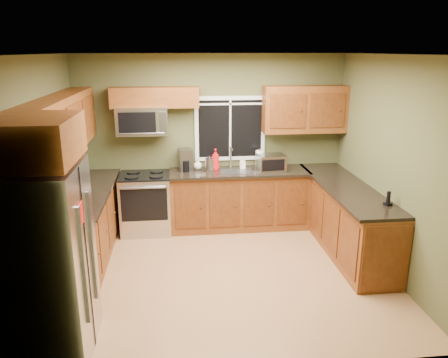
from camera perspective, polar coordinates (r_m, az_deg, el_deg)
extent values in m
plane|color=#A07146|center=(5.74, -0.13, -12.11)|extent=(4.20, 4.20, 0.00)
plane|color=white|center=(5.03, -0.15, 15.98)|extent=(4.20, 4.20, 0.00)
plane|color=#4D502C|center=(6.97, -1.68, 4.94)|extent=(4.20, 0.00, 4.20)
plane|color=#4D502C|center=(3.54, 2.91, -6.79)|extent=(4.20, 0.00, 4.20)
plane|color=#4D502C|center=(5.43, -22.75, 0.29)|extent=(0.00, 3.60, 3.60)
plane|color=#4D502C|center=(5.82, 20.89, 1.52)|extent=(0.00, 3.60, 3.60)
cube|color=white|center=(6.95, 0.80, 6.59)|extent=(1.12, 0.03, 1.02)
cube|color=black|center=(6.94, 0.81, 6.58)|extent=(1.00, 0.01, 0.90)
cube|color=white|center=(6.93, 0.81, 6.57)|extent=(0.03, 0.01, 0.90)
cube|color=white|center=(6.87, 0.83, 9.77)|extent=(1.00, 0.01, 0.03)
cube|color=brown|center=(6.08, -17.86, -6.53)|extent=(0.60, 2.65, 0.90)
cube|color=black|center=(5.91, -18.02, -2.33)|extent=(0.65, 2.65, 0.04)
cube|color=brown|center=(6.96, 1.98, -2.75)|extent=(2.17, 0.60, 0.90)
cube|color=black|center=(6.80, 2.05, 0.92)|extent=(2.17, 0.65, 0.04)
cube|color=brown|center=(6.45, 15.53, -5.00)|extent=(0.60, 2.50, 0.90)
cube|color=#5B2C10|center=(5.40, 20.38, -9.79)|extent=(0.56, 0.02, 0.82)
cube|color=black|center=(6.28, 15.64, -1.02)|extent=(0.65, 2.50, 0.04)
cube|color=brown|center=(5.73, -20.43, 6.57)|extent=(0.33, 2.65, 0.72)
cube|color=brown|center=(6.68, -9.03, 10.50)|extent=(1.30, 0.33, 0.30)
cube|color=brown|center=(6.98, 10.49, 8.95)|extent=(1.30, 0.33, 0.72)
cube|color=brown|center=(3.97, -23.95, 4.67)|extent=(0.72, 0.90, 0.38)
cube|color=#B7B7BC|center=(4.32, -22.19, -10.15)|extent=(0.72, 0.90, 1.80)
cube|color=slate|center=(4.03, -17.88, -10.84)|extent=(0.03, 0.04, 1.10)
cube|color=slate|center=(4.38, -16.87, -8.46)|extent=(0.03, 0.04, 1.10)
cube|color=black|center=(4.23, -17.36, -10.21)|extent=(0.01, 0.02, 1.78)
cube|color=red|center=(3.94, -18.17, -4.34)|extent=(0.01, 0.14, 0.20)
cube|color=#B7B7BC|center=(6.90, -10.15, -3.21)|extent=(0.76, 0.65, 0.90)
cube|color=black|center=(6.76, -10.34, 0.43)|extent=(0.76, 0.64, 0.03)
cube|color=black|center=(6.55, -10.37, -3.35)|extent=(0.68, 0.02, 0.50)
cylinder|color=slate|center=(6.45, -10.51, -1.16)|extent=(0.64, 0.04, 0.04)
cylinder|color=black|center=(6.63, -11.98, 0.25)|extent=(0.20, 0.20, 0.01)
cylinder|color=black|center=(6.61, -8.88, 0.35)|extent=(0.20, 0.20, 0.01)
cylinder|color=black|center=(6.90, -11.76, 0.90)|extent=(0.20, 0.20, 0.01)
cylinder|color=black|center=(6.88, -8.78, 0.99)|extent=(0.20, 0.20, 0.01)
cube|color=#B7B7BC|center=(6.72, -10.63, 7.52)|extent=(0.76, 0.38, 0.42)
cube|color=black|center=(6.53, -11.28, 7.24)|extent=(0.54, 0.01, 0.30)
cube|color=slate|center=(6.51, -8.01, 7.36)|extent=(0.10, 0.01, 0.30)
cylinder|color=slate|center=(6.54, -10.68, 5.85)|extent=(0.66, 0.02, 0.02)
cube|color=slate|center=(6.79, 1.09, 1.02)|extent=(0.60, 0.42, 0.02)
cylinder|color=#B7B7BC|center=(6.93, 0.89, 2.86)|extent=(0.03, 0.03, 0.34)
cylinder|color=#B7B7BC|center=(6.82, 0.98, 4.00)|extent=(0.03, 0.18, 0.03)
cube|color=#B7B7BC|center=(6.80, 6.18, 2.13)|extent=(0.44, 0.35, 0.26)
cube|color=black|center=(6.65, 6.46, 1.78)|extent=(0.35, 0.04, 0.18)
cube|color=slate|center=(6.82, -5.07, 2.55)|extent=(0.24, 0.28, 0.33)
cylinder|color=black|center=(6.76, -5.04, 1.72)|extent=(0.14, 0.14, 0.18)
cylinder|color=#B7B7BC|center=(6.77, -1.90, 1.90)|extent=(0.14, 0.14, 0.20)
cone|color=black|center=(6.74, -1.91, 2.86)|extent=(0.10, 0.10, 0.05)
cylinder|color=white|center=(6.94, 4.63, 2.57)|extent=(0.15, 0.15, 0.28)
cylinder|color=slate|center=(6.90, 4.66, 3.80)|extent=(0.03, 0.03, 0.04)
imported|color=red|center=(6.80, -1.12, 2.57)|extent=(0.17, 0.17, 0.33)
imported|color=white|center=(6.90, 2.45, 2.11)|extent=(0.08, 0.08, 0.18)
imported|color=white|center=(6.87, -3.45, 1.95)|extent=(0.16, 0.16, 0.17)
cube|color=black|center=(5.65, 20.60, -3.06)|extent=(0.10, 0.10, 0.04)
cube|color=black|center=(5.62, 20.70, -2.21)|extent=(0.05, 0.04, 0.14)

